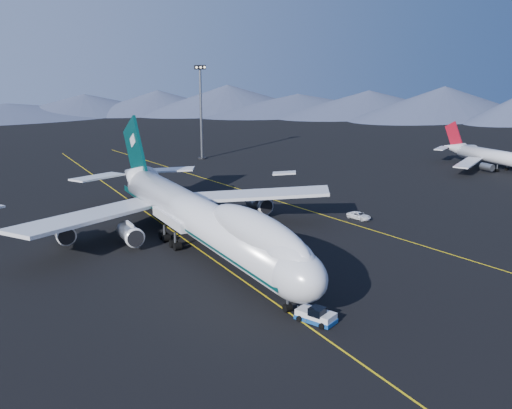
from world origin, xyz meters
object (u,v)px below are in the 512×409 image
pushback_tug (316,316)px  floodlight_mast (201,112)px  service_van (359,216)px  second_jet (504,158)px  boeing_747 (200,217)px

pushback_tug → floodlight_mast: bearing=49.7°
floodlight_mast → service_van: bearing=-90.7°
floodlight_mast → second_jet: bearing=-42.7°
pushback_tug → floodlight_mast: floodlight_mast is taller
service_van → floodlight_mast: size_ratio=0.17×
pushback_tug → service_van: 46.26m
pushback_tug → second_jet: bearing=3.9°
second_jet → service_van: (-65.06, -17.26, -2.97)m
pushback_tug → floodlight_mast: 114.71m
boeing_747 → floodlight_mast: 86.33m
boeing_747 → second_jet: 101.60m
boeing_747 → floodlight_mast: size_ratio=2.56×
boeing_747 → pushback_tug: bearing=-87.2°
boeing_747 → service_van: bearing=2.8°
boeing_747 → second_jet: (99.79, 18.96, -2.17)m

